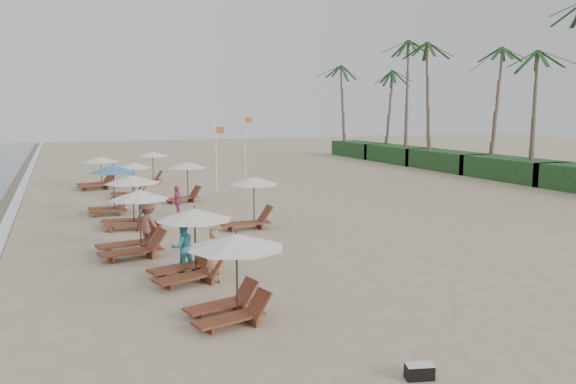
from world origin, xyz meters
name	(u,v)px	position (x,y,z in m)	size (l,w,h in m)	color
ground	(332,255)	(0.00, 0.00, 0.00)	(160.00, 160.00, 0.00)	tan
foam_line	(6,226)	(-11.20, 10.00, 0.01)	(0.50, 140.00, 0.02)	white
shrub_hedge	(512,169)	(22.00, 14.50, 0.80)	(3.20, 53.00, 1.60)	#193D1C
palm_row	(509,43)	(21.91, 15.40, 9.91)	(7.00, 52.00, 12.30)	brown
lounger_station_0	(230,271)	(-5.15, -4.73, 1.22)	(2.53, 2.40, 2.14)	brown
lounger_station_1	(188,244)	(-5.40, -1.04, 1.10)	(2.64, 2.38, 2.18)	brown
lounger_station_2	(132,227)	(-6.60, 2.62, 1.02)	(2.68, 2.30, 2.33)	brown
lounger_station_3	(128,201)	(-6.16, 7.47, 1.21)	(2.66, 2.39, 2.31)	brown
lounger_station_4	(110,187)	(-6.59, 11.29, 1.32)	(2.51, 2.35, 2.39)	brown
lounger_station_5	(130,181)	(-5.10, 16.00, 1.01)	(2.47, 2.28, 2.11)	brown
lounger_station_6	(97,173)	(-6.60, 21.10, 1.01)	(2.84, 2.61, 2.08)	brown
inland_station_0	(250,199)	(-1.29, 5.42, 1.29)	(2.81, 2.24, 2.22)	brown
inland_station_1	(185,177)	(-2.40, 13.61, 1.39)	(2.69, 2.24, 2.22)	brown
inland_station_2	(150,163)	(-2.93, 22.55, 1.41)	(2.65, 2.24, 2.22)	brown
beachgoer_near	(215,256)	(-4.72, -1.68, 0.82)	(0.59, 0.39, 1.63)	tan
beachgoer_mid_a	(183,247)	(-5.36, -0.11, 0.80)	(0.78, 0.61, 1.60)	teal
beachgoer_mid_b	(148,225)	(-5.94, 3.32, 0.89)	(1.16, 0.66, 1.79)	brown
beachgoer_far_a	(177,201)	(-3.68, 9.32, 0.75)	(0.88, 0.37, 1.51)	#C74F79
duffel_bag	(419,371)	(-2.68, -9.07, 0.15)	(0.59, 0.40, 0.30)	black
flag_pole_near	(217,154)	(0.27, 16.69, 2.37)	(0.60, 0.08, 4.26)	silver
flag_pole_far	(245,144)	(3.99, 22.37, 2.63)	(0.60, 0.08, 4.77)	silver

